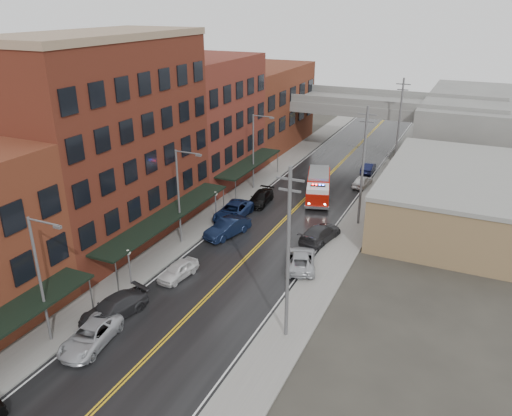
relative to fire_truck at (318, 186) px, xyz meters
The scene contains 32 objects.
road 10.26m from the fire_truck, 97.28° to the right, with size 11.00×160.00×0.02m, color black.
sidewalk_left 13.31m from the fire_truck, 130.48° to the right, with size 3.00×160.00×0.15m, color slate.
sidewalk_right 11.81m from the fire_truck, 59.12° to the right, with size 3.00×160.00×0.15m, color slate.
curb_left 12.31m from the fire_truck, 124.58° to the right, with size 0.30×160.00×0.15m, color gray.
curb_right 11.07m from the fire_truck, 66.54° to the right, with size 0.30×160.00×0.15m, color gray.
brick_building_b 23.65m from the fire_truck, 130.53° to the right, with size 9.00×20.00×18.00m, color #5A2017.
brick_building_c 15.76m from the fire_truck, behind, with size 9.00×15.00×15.00m, color maroon.
brick_building_far 23.54m from the fire_truck, 129.11° to the left, with size 9.00×20.00×12.00m, color #602919.
tan_building 14.75m from the fire_truck, ahead, with size 14.00×22.00×5.00m, color olive.
right_far_block 34.38m from the fire_truck, 60.83° to the left, with size 18.00×30.00×8.00m, color slate.
awning_1 19.24m from the fire_truck, 117.22° to the right, with size 2.60×18.00×3.09m.
awning_2 8.90m from the fire_truck, behind, with size 2.60×13.00×3.09m.
globe_lamp_1 25.27m from the fire_truck, 107.71° to the right, with size 0.44×0.44×3.12m.
globe_lamp_2 12.68m from the fire_truck, 127.38° to the right, with size 0.44×0.44×3.12m.
street_lamp_0 33.20m from the fire_truck, 103.73° to the right, with size 2.64×0.22×9.00m.
street_lamp_1 18.23m from the fire_truck, 116.00° to the right, with size 2.64×0.22×9.00m.
street_lamp_2 8.63m from the fire_truck, behind, with size 2.64×0.22×9.00m.
utility_pole_0 26.18m from the fire_truck, 76.72° to the right, with size 1.80×0.24×12.00m.
utility_pole_1 9.12m from the fire_truck, 40.54° to the right, with size 1.80×0.24×12.00m.
utility_pole_2 16.76m from the fire_truck, 68.40° to the left, with size 1.80×0.24×12.00m.
overpass 22.42m from the fire_truck, 93.35° to the left, with size 40.00×10.00×7.50m.
fire_truck is the anchor object (origin of this frame).
parked_car_left_2 31.73m from the fire_truck, 99.73° to the right, with size 2.32×5.03×1.40m, color #B0B2B8.
parked_car_left_3 28.77m from the fire_truck, 102.09° to the right, with size 2.14×5.26×1.53m, color #2A2A2D.
parked_car_left_4 22.09m from the fire_truck, 102.78° to the right, with size 1.60×3.98×1.36m, color silver.
parked_car_left_5 13.78m from the fire_truck, 110.80° to the right, with size 1.77×5.07×1.67m, color black.
parked_car_left_6 10.95m from the fire_truck, 125.14° to the right, with size 2.64×5.72×1.59m, color #14234C.
parked_car_left_7 6.78m from the fire_truck, 142.48° to the right, with size 1.94×4.76×1.38m, color black.
parked_car_right_0 16.18m from the fire_truck, 77.16° to the right, with size 2.41×5.23×1.45m, color #ABAEB4.
parked_car_right_1 10.88m from the fire_truck, 70.92° to the right, with size 2.20×5.40×1.57m, color #2B2B2E.
parked_car_right_2 7.20m from the fire_truck, 59.24° to the left, with size 1.59×3.96×1.35m, color silver.
parked_car_right_3 12.26m from the fire_truck, 75.46° to the left, with size 1.42×4.08×1.34m, color black.
Camera 1 is at (16.92, -11.11, 20.92)m, focal length 35.00 mm.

